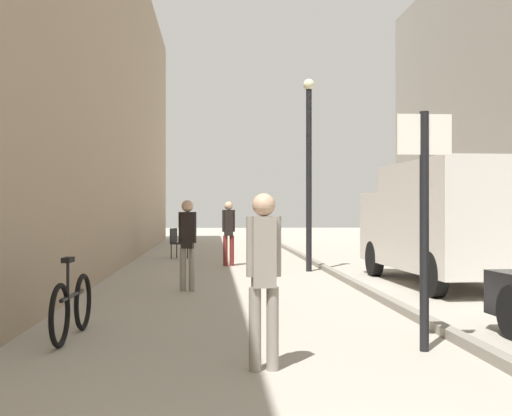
# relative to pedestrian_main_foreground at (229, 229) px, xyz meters

# --- Properties ---
(ground_plane) EXTENTS (80.00, 80.00, 0.00)m
(ground_plane) POSITION_rel_pedestrian_main_foreground_xyz_m (0.81, -4.51, -1.01)
(ground_plane) COLOR #A8A093
(building_facade_left) EXTENTS (2.57, 40.00, 9.60)m
(building_facade_left) POSITION_rel_pedestrian_main_foreground_xyz_m (-4.07, -4.51, 3.79)
(building_facade_left) COLOR gray
(building_facade_left) RESTS_ON ground_plane
(kerb_strip) EXTENTS (0.16, 40.00, 0.12)m
(kerb_strip) POSITION_rel_pedestrian_main_foreground_xyz_m (2.39, -4.51, -0.95)
(kerb_strip) COLOR gray
(kerb_strip) RESTS_ON ground_plane
(pedestrian_main_foreground) EXTENTS (0.35, 0.23, 1.74)m
(pedestrian_main_foreground) POSITION_rel_pedestrian_main_foreground_xyz_m (0.00, 0.00, 0.00)
(pedestrian_main_foreground) COLOR maroon
(pedestrian_main_foreground) RESTS_ON ground_plane
(pedestrian_mid_block) EXTENTS (0.34, 0.22, 1.71)m
(pedestrian_mid_block) POSITION_rel_pedestrian_main_foreground_xyz_m (-0.90, -5.37, -0.02)
(pedestrian_mid_block) COLOR gray
(pedestrian_mid_block) RESTS_ON ground_plane
(pedestrian_far_crossing) EXTENTS (0.34, 0.22, 1.69)m
(pedestrian_far_crossing) POSITION_rel_pedestrian_main_foreground_xyz_m (0.05, -11.46, -0.03)
(pedestrian_far_crossing) COLOR gray
(pedestrian_far_crossing) RESTS_ON ground_plane
(delivery_van) EXTENTS (2.15, 5.31, 2.45)m
(delivery_van) POSITION_rel_pedestrian_main_foreground_xyz_m (4.22, -4.72, 0.30)
(delivery_van) COLOR silver
(delivery_van) RESTS_ON ground_plane
(street_sign_post) EXTENTS (0.60, 0.10, 2.60)m
(street_sign_post) POSITION_rel_pedestrian_main_foreground_xyz_m (1.86, -10.72, 0.54)
(street_sign_post) COLOR black
(street_sign_post) RESTS_ON ground_plane
(lamp_post) EXTENTS (0.28, 0.28, 4.76)m
(lamp_post) POSITION_rel_pedestrian_main_foreground_xyz_m (1.94, -1.66, 1.72)
(lamp_post) COLOR black
(lamp_post) RESTS_ON ground_plane
(bicycle_leaning) EXTENTS (0.14, 1.77, 0.98)m
(bicycle_leaning) POSITION_rel_pedestrian_main_foreground_xyz_m (-2.11, -9.76, -0.63)
(bicycle_leaning) COLOR black
(bicycle_leaning) RESTS_ON ground_plane
(cafe_chair_near_window) EXTENTS (0.58, 0.58, 0.94)m
(cafe_chair_near_window) POSITION_rel_pedestrian_main_foreground_xyz_m (-1.54, 2.73, -0.46)
(cafe_chair_near_window) COLOR black
(cafe_chair_near_window) RESTS_ON ground_plane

